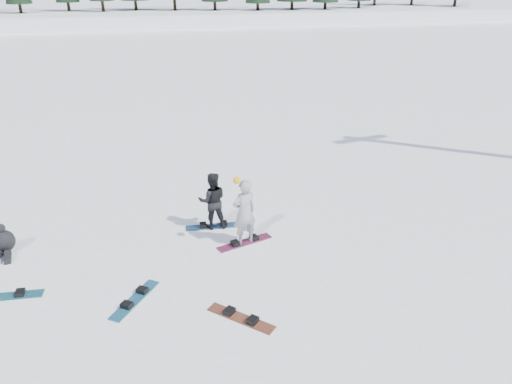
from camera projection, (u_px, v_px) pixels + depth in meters
ground at (270, 274)px, 11.55m from camera, size 420.00×420.00×0.00m
alpine_backdrop at (116, 26)px, 183.18m from camera, size 412.50×227.00×53.20m
snowboarder_woman at (244, 212)px, 12.45m from camera, size 0.75×0.61×1.92m
snowboarder_man at (212, 201)px, 13.29m from camera, size 0.81×0.65×1.59m
seated_rider at (3, 242)px, 12.29m from camera, size 0.56×0.91×0.77m
snowboard_woman at (245, 243)px, 12.82m from camera, size 1.51×0.75×0.03m
snowboard_man at (213, 226)px, 13.61m from camera, size 1.51×0.35×0.03m
snowboard_loose_c at (7, 296)px, 10.74m from camera, size 1.51×0.35×0.03m
snowboard_loose_a at (135, 300)px, 10.63m from camera, size 1.08×1.39×0.03m
snowboard_loose_b at (241, 318)px, 10.08m from camera, size 1.28×1.24×0.03m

